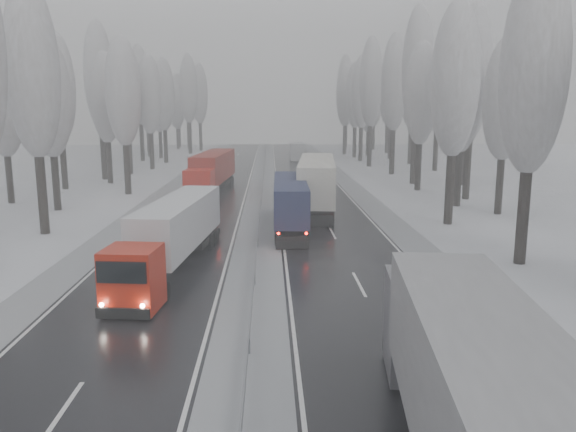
{
  "coord_description": "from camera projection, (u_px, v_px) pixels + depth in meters",
  "views": [
    {
      "loc": [
        0.77,
        -14.84,
        8.59
      ],
      "look_at": [
        1.92,
        19.01,
        2.2
      ],
      "focal_mm": 35.0,
      "sensor_mm": 36.0,
      "label": 1
    }
  ],
  "objects": [
    {
      "name": "truck_red_red",
      "position": [
        212.0,
        170.0,
        58.44
      ],
      "size": [
        3.84,
        16.51,
        4.2
      ],
      "rotation": [
        0.0,
        0.0,
        -0.08
      ],
      "color": "red",
      "rests_on": "ground"
    },
    {
      "name": "tree_76",
      "position": [
        199.0,
        94.0,
        120.23
      ],
      "size": [
        3.6,
        3.6,
        18.55
      ],
      "color": "black",
      "rests_on": "ground"
    },
    {
      "name": "tree_66",
      "position": [
        127.0,
        101.0,
        74.95
      ],
      "size": [
        3.6,
        3.6,
        15.23
      ],
      "color": "black",
      "rests_on": "ground"
    },
    {
      "name": "box_truck_distant",
      "position": [
        297.0,
        151.0,
        97.64
      ],
      "size": [
        2.6,
        8.25,
        3.07
      ],
      "rotation": [
        0.0,
        0.0,
        -0.01
      ],
      "color": "#ACAFB3",
      "rests_on": "ground"
    },
    {
      "name": "tree_75",
      "position": [
        146.0,
        93.0,
        114.59
      ],
      "size": [
        3.6,
        3.6,
        18.6
      ],
      "color": "black",
      "rests_on": "ground"
    },
    {
      "name": "median_guardrail",
      "position": [
        260.0,
        210.0,
        45.48
      ],
      "size": [
        0.12,
        200.0,
        0.76
      ],
      "color": "slate",
      "rests_on": "ground"
    },
    {
      "name": "shoulder_right",
      "position": [
        384.0,
        217.0,
        45.94
      ],
      "size": [
        2.4,
        200.0,
        0.04
      ],
      "primitive_type": "cube",
      "color": "#94979C",
      "rests_on": "ground"
    },
    {
      "name": "tree_58",
      "position": [
        32.0,
        72.0,
        37.71
      ],
      "size": [
        3.6,
        3.6,
        17.21
      ],
      "color": "black",
      "rests_on": "ground"
    },
    {
      "name": "tree_25",
      "position": [
        465.0,
        78.0,
        68.69
      ],
      "size": [
        3.6,
        3.6,
        19.44
      ],
      "color": "black",
      "rests_on": "ground"
    },
    {
      "name": "tree_36",
      "position": [
        345.0,
        89.0,
        118.56
      ],
      "size": [
        3.6,
        3.6,
        20.23
      ],
      "color": "black",
      "rests_on": "ground"
    },
    {
      "name": "truck_blue_box",
      "position": [
        290.0,
        199.0,
        41.61
      ],
      "size": [
        2.49,
        14.35,
        3.67
      ],
      "rotation": [
        0.0,
        0.0,
        -0.02
      ],
      "color": "#1C1D46",
      "rests_on": "ground"
    },
    {
      "name": "tree_78",
      "position": [
        187.0,
        92.0,
        126.47
      ],
      "size": [
        3.6,
        3.6,
        19.55
      ],
      "color": "black",
      "rests_on": "ground"
    },
    {
      "name": "tree_61",
      "position": [
        3.0,
        106.0,
        51.2
      ],
      "size": [
        3.6,
        3.6,
        13.95
      ],
      "color": "black",
      "rests_on": "ground"
    },
    {
      "name": "tree_32",
      "position": [
        355.0,
        96.0,
        102.24
      ],
      "size": [
        3.6,
        3.6,
        17.33
      ],
      "color": "black",
      "rests_on": "ground"
    },
    {
      "name": "tree_30",
      "position": [
        362.0,
        93.0,
        94.8
      ],
      "size": [
        3.6,
        3.6,
        17.86
      ],
      "color": "black",
      "rests_on": "ground"
    },
    {
      "name": "tree_28",
      "position": [
        371.0,
        83.0,
        85.01
      ],
      "size": [
        3.6,
        3.6,
        19.62
      ],
      "color": "black",
      "rests_on": "ground"
    },
    {
      "name": "median_slush",
      "position": [
        260.0,
        217.0,
        45.6
      ],
      "size": [
        3.0,
        200.0,
        0.04
      ],
      "primitive_type": "cube",
      "color": "#94979C",
      "rests_on": "ground"
    },
    {
      "name": "ground",
      "position": [
        244.0,
        414.0,
        16.15
      ],
      "size": [
        260.0,
        260.0,
        0.0
      ],
      "primitive_type": "plane",
      "color": "white",
      "rests_on": "ground"
    },
    {
      "name": "tree_16",
      "position": [
        534.0,
        71.0,
        30.06
      ],
      "size": [
        3.6,
        3.6,
        16.53
      ],
      "color": "black",
      "rests_on": "ground"
    },
    {
      "name": "tree_22",
      "position": [
        421.0,
        95.0,
        59.6
      ],
      "size": [
        3.6,
        3.6,
        15.86
      ],
      "color": "black",
      "rests_on": "ground"
    },
    {
      "name": "tree_24",
      "position": [
        417.0,
        70.0,
        64.4
      ],
      "size": [
        3.6,
        3.6,
        20.49
      ],
      "color": "black",
      "rests_on": "ground"
    },
    {
      "name": "shoulder_left",
      "position": [
        134.0,
        218.0,
        45.26
      ],
      "size": [
        2.4,
        200.0,
        0.04
      ],
      "primitive_type": "cube",
      "color": "#94979C",
      "rests_on": "ground"
    },
    {
      "name": "tree_37",
      "position": [
        374.0,
        101.0,
        123.18
      ],
      "size": [
        3.6,
        3.6,
        16.37
      ],
      "color": "black",
      "rests_on": "ground"
    },
    {
      "name": "tree_27",
      "position": [
        438.0,
        90.0,
        78.97
      ],
      "size": [
        3.6,
        3.6,
        17.62
      ],
      "color": "black",
      "rests_on": "ground"
    },
    {
      "name": "carriageway_left",
      "position": [
        195.0,
        218.0,
        45.43
      ],
      "size": [
        7.5,
        200.0,
        0.03
      ],
      "primitive_type": "cube",
      "color": "black",
      "rests_on": "ground"
    },
    {
      "name": "tree_67",
      "position": [
        124.0,
        93.0,
        78.61
      ],
      "size": [
        3.6,
        3.6,
        17.09
      ],
      "color": "black",
      "rests_on": "ground"
    },
    {
      "name": "tree_34",
      "position": [
        345.0,
        96.0,
        109.15
      ],
      "size": [
        3.6,
        3.6,
        17.63
      ],
      "color": "black",
      "rests_on": "ground"
    },
    {
      "name": "truck_cream_box",
      "position": [
        317.0,
        180.0,
        48.27
      ],
      "size": [
        4.39,
        17.92,
        4.56
      ],
      "rotation": [
        0.0,
        0.0,
        -0.09
      ],
      "color": "#B0AC9C",
      "rests_on": "ground"
    },
    {
      "name": "tree_74",
      "position": [
        188.0,
        89.0,
        110.84
      ],
      "size": [
        3.6,
        3.6,
        19.68
      ],
      "color": "black",
      "rests_on": "ground"
    },
    {
      "name": "tree_35",
      "position": [
        388.0,
        94.0,
        113.32
      ],
      "size": [
        3.6,
        3.6,
        18.25
      ],
      "color": "black",
      "rests_on": "ground"
    },
    {
      "name": "truck_grey_tarp",
      "position": [
        486.0,
        411.0,
        11.44
      ],
      "size": [
        4.57,
        17.23,
        4.38
      ],
      "rotation": [
        0.0,
        0.0,
        -0.11
      ],
      "color": "#545459",
      "rests_on": "ground"
    },
    {
      "name": "tree_29",
      "position": [
        412.0,
        91.0,
        89.37
      ],
      "size": [
        3.6,
        3.6,
        18.11
      ],
      "color": "black",
      "rests_on": "ground"
    },
    {
      "name": "truck_red_white",
      "position": [
        174.0,
        230.0,
        30.51
      ],
      "size": [
        3.77,
        14.54,
        3.7
      ],
      "rotation": [
        0.0,
        0.0,
        -0.11
      ],
      "color": "#B31B09",
      "rests_on": "ground"
    },
    {
      "name": "tree_26",
      "position": [
        394.0,
        84.0,
        74.66
      ],
      "size": [
        3.6,
        3.6,
        18.78
      ],
      "color": "black",
      "rests_on": "ground"
    },
    {
      "name": "tree_60",
      "position": [
        49.0,
        98.0,
        47.36
      ],
      "size": [
        3.6,
        3.6,
        14.84
      ],
      "color": "black",
      "rests_on": "ground"
    },
    {
      "name": "tree_23",
      "position": [
        466.0,
        109.0,
        64.01
      ],
      "size": [
        3.6,
        3.6,
        13.55
      ],
      "color": "black",
      "rests_on": "ground"
    },
    {
      "name": "tree_64",
      "position": [
        106.0,
        98.0,
        65.46
      ],
      "size": [
        3.6,
        3.6,
        15.42
      ],
      "color": "black",
      "rests_on": "ground"
    },
    {
      "name": "tree_62",
      "position": [
        123.0,
        93.0,
        56.7
      ],
      "size": [
        3.6,
        3.6,
        16.04
      ],
      "color": "black",
      "rests_on": "ground"
    },
    {
      "name": "tree_63",
      "position": [
        58.0,
        89.0,
        60.27
      ],
      "size": [
        3.6,
        3.6,
        16.88
      ],
      "color": "black",
      "rests_on": "ground"
    },
    {
      "name": "tree_70",
      "position": [
        164.0,
        95.0,
        91.33
      ],
      "size": [
        3.6,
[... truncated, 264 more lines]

